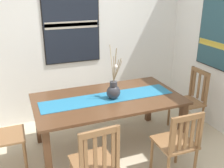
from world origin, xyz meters
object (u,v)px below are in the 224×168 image
(chair_0, at_px, (178,143))
(painting_on_back_wall, at_px, (72,28))
(dining_table, at_px, (108,104))
(painting_on_side_wall, at_px, (221,27))
(chair_3, at_px, (95,163))
(centerpiece_vase, at_px, (114,90))
(chair_2, at_px, (1,135))
(chair_1, at_px, (190,100))

(chair_0, bearing_deg, painting_on_back_wall, 108.54)
(dining_table, xyz_separation_m, painting_on_side_wall, (1.75, -0.01, 0.93))
(chair_3, bearing_deg, painting_on_back_wall, 81.67)
(chair_0, relative_size, chair_3, 0.95)
(centerpiece_vase, relative_size, chair_0, 0.77)
(chair_2, height_order, painting_on_back_wall, painting_on_back_wall)
(dining_table, distance_m, centerpiece_vase, 0.24)
(chair_0, relative_size, chair_1, 0.93)
(chair_1, height_order, painting_on_back_wall, painting_on_back_wall)
(dining_table, relative_size, chair_2, 2.16)
(painting_on_side_wall, bearing_deg, chair_1, 179.55)
(chair_0, bearing_deg, dining_table, 118.17)
(chair_1, bearing_deg, chair_0, -133.38)
(painting_on_side_wall, bearing_deg, chair_0, -144.32)
(centerpiece_vase, distance_m, chair_0, 1.04)
(chair_0, bearing_deg, centerpiece_vase, 116.58)
(painting_on_back_wall, xyz_separation_m, painting_on_side_wall, (1.93, -1.11, 0.06))
(chair_1, distance_m, painting_on_side_wall, 1.15)
(chair_3, bearing_deg, chair_2, 133.74)
(centerpiece_vase, bearing_deg, chair_1, 2.02)
(painting_on_back_wall, bearing_deg, chair_1, -35.95)
(chair_0, height_order, chair_2, same)
(painting_on_back_wall, bearing_deg, chair_2, -136.64)
(dining_table, height_order, painting_on_side_wall, painting_on_side_wall)
(dining_table, distance_m, chair_1, 1.36)
(dining_table, relative_size, painting_on_side_wall, 1.56)
(chair_0, relative_size, chair_2, 1.00)
(dining_table, relative_size, chair_0, 2.16)
(chair_1, bearing_deg, dining_table, 179.61)
(chair_2, bearing_deg, centerpiece_vase, -2.01)
(dining_table, xyz_separation_m, painting_on_back_wall, (-0.19, 1.10, 0.86))
(painting_on_back_wall, bearing_deg, chair_3, -98.33)
(chair_0, xyz_separation_m, chair_2, (-1.85, 0.91, -0.00))
(chair_0, bearing_deg, chair_3, -179.68)
(chair_2, bearing_deg, painting_on_back_wall, 43.36)
(painting_on_back_wall, bearing_deg, dining_table, -80.39)
(chair_2, height_order, chair_3, chair_3)
(chair_1, distance_m, painting_on_back_wall, 2.15)
(dining_table, xyz_separation_m, chair_2, (-1.36, -0.00, -0.17))
(centerpiece_vase, height_order, chair_3, centerpiece_vase)
(chair_2, relative_size, chair_3, 0.95)
(dining_table, xyz_separation_m, chair_0, (0.49, -0.92, -0.17))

